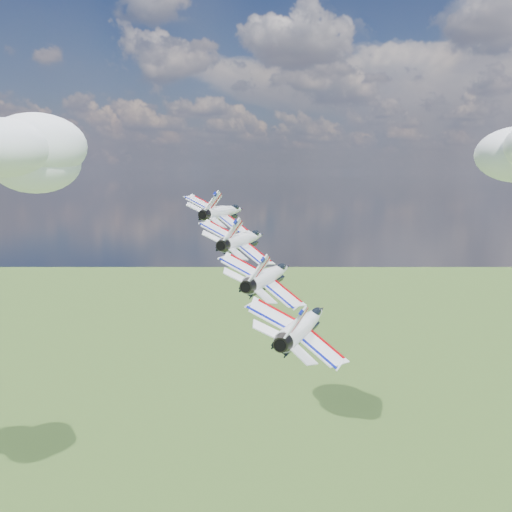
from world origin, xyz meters
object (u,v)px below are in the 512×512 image
Objects in this scene: jet_1 at (244,239)px; jet_2 at (270,275)px; jet_0 at (224,212)px; jet_3 at (304,324)px.

jet_1 reaches higher than jet_2.
jet_0 reaches higher than jet_1.
jet_0 is at bearing 127.93° from jet_2.
jet_1 is at bearing -52.07° from jet_0.
jet_2 is at bearing 127.93° from jet_3.
jet_0 is 1.00× the size of jet_3.
jet_0 is 1.00× the size of jet_1.
jet_0 reaches higher than jet_3.
jet_1 is 1.00× the size of jet_3.
jet_0 is 1.00× the size of jet_2.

